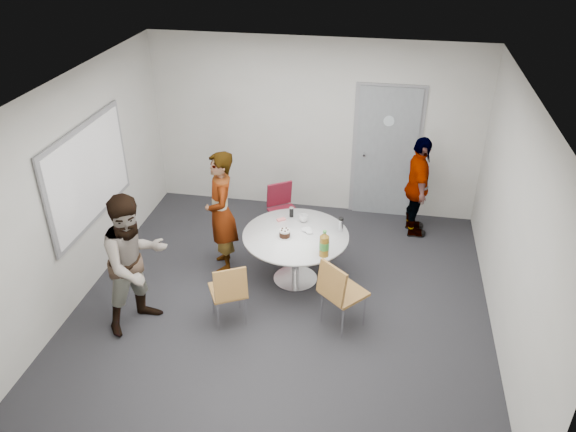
% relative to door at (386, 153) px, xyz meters
% --- Properties ---
extents(floor, '(5.00, 5.00, 0.00)m').
position_rel_door_xyz_m(floor, '(-1.10, -2.48, -1.03)').
color(floor, black).
rests_on(floor, ground).
extents(ceiling, '(5.00, 5.00, 0.00)m').
position_rel_door_xyz_m(ceiling, '(-1.10, -2.48, 1.67)').
color(ceiling, silver).
rests_on(ceiling, wall_back).
extents(wall_back, '(5.00, 0.00, 5.00)m').
position_rel_door_xyz_m(wall_back, '(-1.10, 0.02, 0.32)').
color(wall_back, '#B5B3AB').
rests_on(wall_back, floor).
extents(wall_left, '(0.00, 5.00, 5.00)m').
position_rel_door_xyz_m(wall_left, '(-3.60, -2.48, 0.32)').
color(wall_left, '#B5B3AB').
rests_on(wall_left, floor).
extents(wall_right, '(0.00, 5.00, 5.00)m').
position_rel_door_xyz_m(wall_right, '(1.40, -2.48, 0.32)').
color(wall_right, '#B5B3AB').
rests_on(wall_right, floor).
extents(wall_front, '(5.00, 0.00, 5.00)m').
position_rel_door_xyz_m(wall_front, '(-1.10, -4.98, 0.32)').
color(wall_front, '#B5B3AB').
rests_on(wall_front, floor).
extents(door, '(1.02, 0.17, 2.12)m').
position_rel_door_xyz_m(door, '(0.00, 0.00, 0.00)').
color(door, slate).
rests_on(door, wall_back).
extents(whiteboard, '(0.04, 1.90, 1.25)m').
position_rel_door_xyz_m(whiteboard, '(-3.56, -2.28, 0.42)').
color(whiteboard, gray).
rests_on(whiteboard, wall_left).
extents(table, '(1.34, 1.34, 1.04)m').
position_rel_door_xyz_m(table, '(-1.00, -2.03, -0.42)').
color(table, white).
rests_on(table, floor).
extents(chair_near_left, '(0.55, 0.56, 0.83)m').
position_rel_door_xyz_m(chair_near_left, '(-1.63, -3.01, -0.52)').
color(chair_near_left, brown).
rests_on(chair_near_left, floor).
extents(chair_near_right, '(0.62, 0.63, 0.90)m').
position_rel_door_xyz_m(chair_near_right, '(-0.40, -2.85, -0.47)').
color(chair_near_right, brown).
rests_on(chair_near_right, floor).
extents(chair_far, '(0.56, 0.57, 0.83)m').
position_rel_door_xyz_m(chair_far, '(-1.41, -0.96, -0.52)').
color(chair_far, maroon).
rests_on(chair_far, floor).
extents(person_main, '(0.60, 0.72, 1.68)m').
position_rel_door_xyz_m(person_main, '(-2.04, -1.88, -0.19)').
color(person_main, '#A5C6EA').
rests_on(person_main, floor).
extents(person_left, '(0.99, 1.04, 1.69)m').
position_rel_door_xyz_m(person_left, '(-2.66, -3.16, -0.18)').
color(person_left, white).
rests_on(person_left, floor).
extents(person_right, '(0.48, 0.93, 1.52)m').
position_rel_door_xyz_m(person_right, '(0.49, -0.53, -0.27)').
color(person_right, black).
rests_on(person_right, floor).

